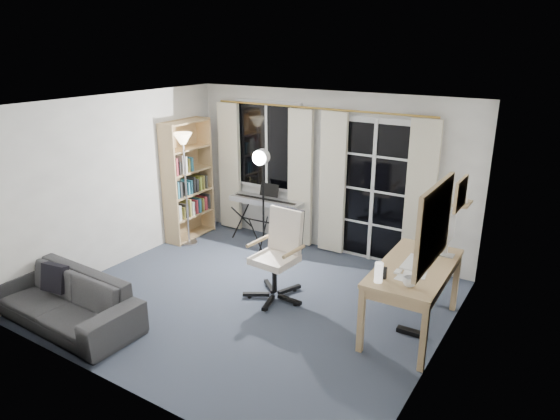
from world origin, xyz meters
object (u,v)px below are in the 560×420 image
(office_chair, at_px, (281,246))
(monitor, at_px, (448,231))
(studio_light, at_px, (262,170))
(torchiere_lamp, at_px, (184,156))
(keyboard_piano, at_px, (266,202))
(mug, at_px, (409,281))
(desk, at_px, (414,274))
(sofa, at_px, (63,292))
(bookshelf, at_px, (186,183))

(office_chair, relative_size, monitor, 2.00)
(studio_light, height_order, monitor, studio_light)
(torchiere_lamp, height_order, office_chair, torchiere_lamp)
(studio_light, xyz_separation_m, monitor, (2.66, -0.26, -0.28))
(keyboard_piano, distance_m, mug, 3.40)
(office_chair, height_order, desk, office_chair)
(office_chair, distance_m, monitor, 1.97)
(desk, distance_m, sofa, 3.91)
(office_chair, bearing_deg, sofa, -128.27)
(sofa, bearing_deg, torchiere_lamp, 100.54)
(torchiere_lamp, height_order, mug, torchiere_lamp)
(desk, bearing_deg, office_chair, -178.69)
(torchiere_lamp, relative_size, keyboard_piano, 1.45)
(keyboard_piano, height_order, desk, keyboard_piano)
(desk, distance_m, mug, 0.53)
(studio_light, relative_size, sofa, 0.87)
(bookshelf, bearing_deg, office_chair, -21.60)
(mug, bearing_deg, keyboard_piano, 148.19)
(torchiere_lamp, xyz_separation_m, monitor, (3.97, -0.11, -0.36))
(keyboard_piano, xyz_separation_m, monitor, (2.98, -0.84, 0.40))
(bookshelf, distance_m, torchiere_lamp, 0.62)
(sofa, bearing_deg, bookshelf, 104.28)
(monitor, distance_m, mug, 0.98)
(sofa, bearing_deg, monitor, 35.44)
(keyboard_piano, xyz_separation_m, studio_light, (0.31, -0.58, 0.68))
(studio_light, relative_size, office_chair, 1.50)
(desk, relative_size, mug, 11.52)
(bookshelf, height_order, desk, bookshelf)
(monitor, bearing_deg, keyboard_piano, 162.85)
(studio_light, xyz_separation_m, desk, (2.47, -0.71, -0.67))
(studio_light, distance_m, mug, 2.88)
(torchiere_lamp, relative_size, monitor, 3.18)
(torchiere_lamp, xyz_separation_m, keyboard_piano, (0.99, 0.73, -0.76))
(monitor, xyz_separation_m, mug, (-0.10, -0.95, -0.23))
(bookshelf, bearing_deg, mug, -18.65)
(studio_light, bearing_deg, desk, -24.13)
(keyboard_piano, bearing_deg, mug, -34.01)
(monitor, height_order, sofa, monitor)
(keyboard_piano, bearing_deg, studio_light, -63.68)
(studio_light, height_order, mug, studio_light)
(monitor, bearing_deg, mug, -97.23)
(desk, distance_m, monitor, 0.63)
(monitor, relative_size, mug, 4.40)
(sofa, bearing_deg, desk, 31.57)
(office_chair, bearing_deg, bookshelf, 163.68)
(bookshelf, height_order, torchiere_lamp, bookshelf)
(sofa, bearing_deg, studio_light, 72.67)
(monitor, height_order, mug, monitor)
(bookshelf, xyz_separation_m, sofa, (0.63, -2.76, -0.53))
(mug, bearing_deg, sofa, -157.24)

